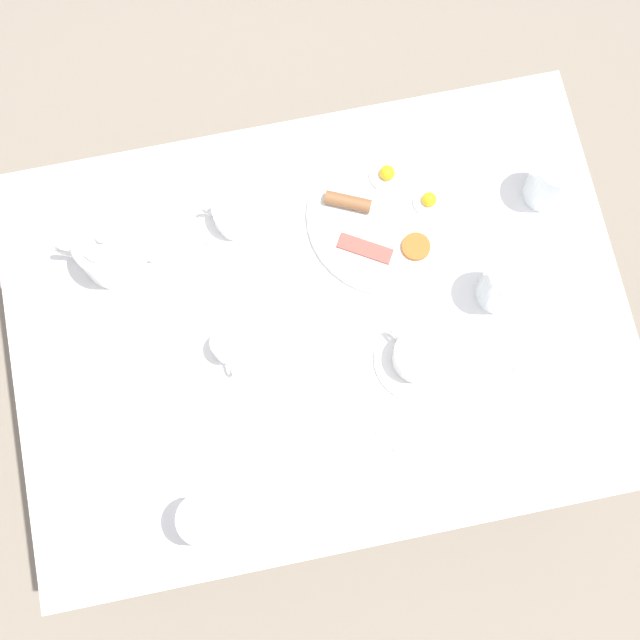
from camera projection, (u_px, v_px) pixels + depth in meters
ground_plane at (320, 391)px, 2.36m from camera, size 8.00×8.00×0.00m
table at (320, 333)px, 1.70m from camera, size 0.81×1.12×0.76m
breakfast_plate at (388, 215)px, 1.66m from camera, size 0.31×0.31×0.04m
teapot_near at (109, 250)px, 1.59m from camera, size 0.12×0.21×0.13m
teacup_with_saucer_left at (417, 357)px, 1.58m from camera, size 0.15×0.15×0.07m
teacup_with_saucer_right at (237, 215)px, 1.64m from camera, size 0.15×0.15×0.07m
water_glass_tall at (505, 283)px, 1.57m from camera, size 0.08×0.08×0.13m
water_glass_short at (552, 179)px, 1.62m from camera, size 0.08×0.08×0.13m
wine_glass_spare at (207, 520)px, 1.46m from camera, size 0.08×0.08×0.14m
creamer_jug at (228, 347)px, 1.58m from camera, size 0.08×0.06×0.06m
fork_by_plate at (146, 409)px, 1.58m from camera, size 0.17×0.06×0.00m
knife_by_plate at (573, 366)px, 1.60m from camera, size 0.04×0.21×0.00m
spoon_for_tea at (406, 457)px, 1.56m from camera, size 0.12×0.09×0.00m
fork_spare at (299, 450)px, 1.56m from camera, size 0.11×0.17×0.00m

